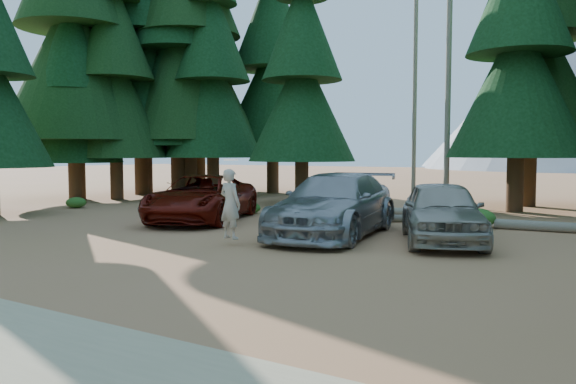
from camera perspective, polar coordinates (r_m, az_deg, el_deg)
name	(u,v)px	position (r m, az deg, el deg)	size (l,w,h in m)	color
ground	(228,259)	(12.84, -6.15, -6.74)	(160.00, 160.00, 0.00)	#A77546
forest_belt_north	(431,206)	(26.24, 14.35, -1.35)	(36.00, 7.00, 22.00)	black
snag_front	(448,69)	(25.68, 15.99, 11.93)	(0.24, 0.24, 12.00)	slate
snag_back	(415,98)	(27.58, 12.75, 9.34)	(0.20, 0.20, 10.00)	slate
mountain_peak	(560,87)	(99.28, 25.88, 9.57)	(48.00, 50.00, 28.00)	gray
red_pickup	(202,198)	(19.90, -8.75, -0.60)	(2.68, 5.81, 1.61)	#600F08
silver_minivan_center	(334,205)	(16.24, 4.74, -1.29)	(2.51, 6.17, 1.79)	#9C9EA3
silver_minivan_right	(442,211)	(15.50, 15.35, -1.91)	(1.96, 4.88, 1.66)	#A9A396
frisbee_player	(230,204)	(14.55, -5.90, -1.18)	(0.71, 0.52, 2.06)	beige
log_left	(373,218)	(19.58, 8.60, -2.67)	(0.26, 0.26, 3.64)	slate
log_mid	(394,211)	(22.01, 10.72, -1.93)	(0.28, 0.28, 3.42)	slate
shrub_far_left	(251,208)	(22.22, -3.80, -1.63)	(0.77, 0.77, 0.42)	#2E641E
shrub_left	(316,206)	(22.62, 2.83, -1.43)	(0.91, 0.91, 0.50)	#2E641E
shrub_center_left	(300,214)	(19.38, 1.28, -2.22)	(1.05, 1.05, 0.58)	#2E641E
shrub_center_right	(455,217)	(19.18, 16.56, -2.45)	(1.05, 1.05, 0.57)	#2E641E
shrub_right	(477,218)	(18.94, 18.64, -2.51)	(1.14, 1.14, 0.62)	#2E641E
shrub_far_right	(478,218)	(19.05, 18.78, -2.52)	(1.08, 1.08, 0.59)	#2E641E
shrub_edge_west	(76,203)	(26.01, -20.74, -1.01)	(0.85, 0.85, 0.47)	#2E641E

